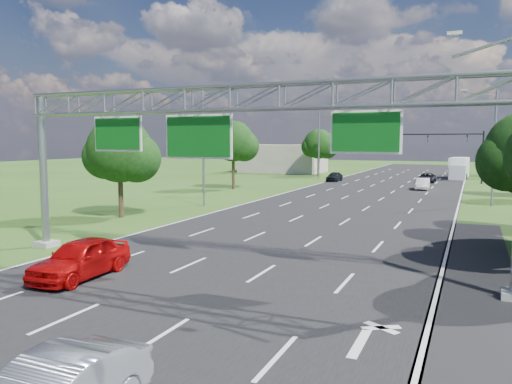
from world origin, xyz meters
The scene contains 18 objects.
ground centered at (0.00, 30.00, 0.00)m, with size 220.00×220.00×0.00m, color #2B4815.
road centered at (0.00, 30.00, 0.00)m, with size 18.00×180.00×0.02m, color black.
road_flare centered at (10.20, 14.00, 0.00)m, with size 3.00×30.00×0.02m, color black.
sign_gantry centered at (0.33, 12.00, 6.89)m, with size 23.50×1.00×9.56m.
traffic_signal centered at (7.48, 65.00, 5.17)m, with size 12.21×0.24×7.00m.
streetlight_l_near centered at (-11.30, 30.00, 5.58)m, with size 2.97×0.22×10.16m.
streetlight_l_far centered at (-11.30, 65.00, 5.58)m, with size 2.97×0.22×10.16m.
streetlight_r_mid centered at (11.30, 40.00, 5.58)m, with size 2.97×0.22×10.16m.
tree_verge_la centered at (-13.92, 22.04, 4.76)m, with size 5.76×4.80×7.40m.
tree_verge_lb centered at (-15.92, 45.04, 5.41)m, with size 5.76×4.80×8.06m.
tree_verge_lc centered at (-12.92, 70.04, 4.98)m, with size 5.76×4.80×7.62m.
tree_verge_re centered at (14.08, 78.04, 5.20)m, with size 5.76×4.80×7.84m.
building_left centered at (-22.00, 78.00, 2.50)m, with size 14.00×10.00×5.00m, color gray.
red_coupe centered at (-4.85, 7.97, 0.82)m, with size 1.95×4.84×1.65m, color #B90808.
car_queue_b centered at (4.11, 64.26, 0.65)m, with size 2.14×4.65×1.29m, color black.
car_queue_c centered at (-8.00, 61.03, 0.68)m, with size 1.62×4.02×1.37m, color black.
car_queue_d centered at (4.54, 53.39, 0.67)m, with size 1.41×4.04×1.33m, color silver.
box_truck centered at (7.89, 74.01, 1.51)m, with size 2.88×8.46×3.14m.
Camera 1 is at (9.91, -7.68, 5.65)m, focal length 35.00 mm.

